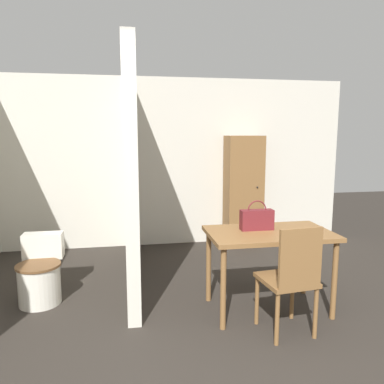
{
  "coord_description": "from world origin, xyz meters",
  "views": [
    {
      "loc": [
        -0.54,
        -1.78,
        1.68
      ],
      "look_at": [
        0.06,
        1.58,
        1.15
      ],
      "focal_mm": 35.0,
      "sensor_mm": 36.0,
      "label": 1
    }
  ],
  "objects": [
    {
      "name": "wall_back",
      "position": [
        0.0,
        3.86,
        1.25
      ],
      "size": [
        5.66,
        0.12,
        2.5
      ],
      "color": "beige",
      "rests_on": "ground_plane"
    },
    {
      "name": "partition_wall",
      "position": [
        -0.5,
        2.56,
        1.25
      ],
      "size": [
        0.12,
        2.48,
        2.5
      ],
      "color": "beige",
      "rests_on": "ground_plane"
    },
    {
      "name": "dining_table",
      "position": [
        0.78,
        1.45,
        0.68
      ],
      "size": [
        1.16,
        0.69,
        0.77
      ],
      "color": "brown",
      "rests_on": "ground_plane"
    },
    {
      "name": "wooden_chair",
      "position": [
        0.78,
        0.97,
        0.52
      ],
      "size": [
        0.46,
        0.46,
        0.96
      ],
      "rotation": [
        0.0,
        0.0,
        0.12
      ],
      "color": "brown",
      "rests_on": "ground_plane"
    },
    {
      "name": "toilet",
      "position": [
        -1.41,
        2.03,
        0.27
      ],
      "size": [
        0.43,
        0.58,
        0.65
      ],
      "color": "silver",
      "rests_on": "ground_plane"
    },
    {
      "name": "handbag",
      "position": [
        0.68,
        1.54,
        0.88
      ],
      "size": [
        0.31,
        0.11,
        0.28
      ],
      "color": "maroon",
      "rests_on": "dining_table"
    },
    {
      "name": "wooden_cabinet",
      "position": [
        1.21,
        3.59,
        0.83
      ],
      "size": [
        0.54,
        0.41,
        1.65
      ],
      "color": "brown",
      "rests_on": "ground_plane"
    }
  ]
}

